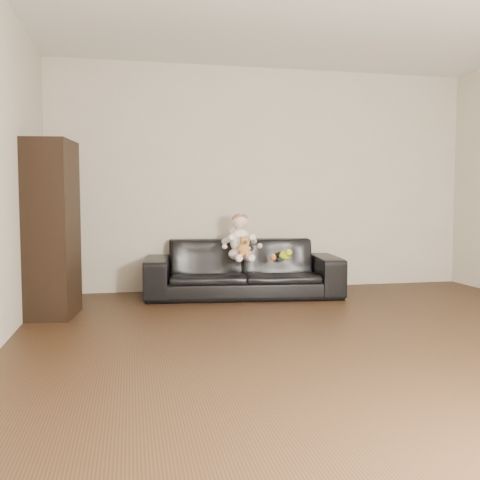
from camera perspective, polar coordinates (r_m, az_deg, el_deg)
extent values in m
plane|color=#362213|center=(3.93, 12.88, -11.32)|extent=(5.50, 5.50, 0.00)
plane|color=#BAB09C|center=(6.39, 2.76, 6.49)|extent=(5.00, 0.00, 5.00)
imported|color=black|center=(5.86, 0.31, -3.02)|extent=(2.18, 1.04, 0.62)
cube|color=black|center=(5.08, -19.51, 1.11)|extent=(0.47, 0.60, 1.58)
cube|color=silver|center=(5.07, -19.38, 5.14)|extent=(0.21, 0.27, 0.28)
ellipsoid|color=#F7D0D2|center=(5.73, 0.00, -1.51)|extent=(0.26, 0.23, 0.14)
ellipsoid|color=white|center=(5.74, -0.03, -0.04)|extent=(0.23, 0.19, 0.26)
sphere|color=beige|center=(5.71, 0.00, 2.00)|extent=(0.18, 0.18, 0.17)
ellipsoid|color=#8C603F|center=(5.72, -0.02, 2.27)|extent=(0.18, 0.18, 0.12)
cylinder|color=#F7D0D2|center=(5.57, -0.19, -1.90)|extent=(0.08, 0.22, 0.08)
cylinder|color=#F7D0D2|center=(5.59, 0.86, -1.88)|extent=(0.08, 0.22, 0.08)
sphere|color=white|center=(5.46, -0.07, -2.02)|extent=(0.07, 0.07, 0.07)
sphere|color=white|center=(5.48, 1.22, -2.00)|extent=(0.07, 0.07, 0.07)
cylinder|color=white|center=(5.65, -1.27, 0.06)|extent=(0.07, 0.18, 0.12)
cylinder|color=white|center=(5.71, 1.43, 0.10)|extent=(0.07, 0.18, 0.12)
ellipsoid|color=#BE7E36|center=(5.57, 0.44, -1.02)|extent=(0.13, 0.12, 0.13)
sphere|color=#BE7E36|center=(5.55, 0.47, -0.05)|extent=(0.10, 0.10, 0.09)
sphere|color=#BE7E36|center=(5.55, 0.13, 0.29)|extent=(0.04, 0.04, 0.03)
sphere|color=#BE7E36|center=(5.56, 0.77, 0.30)|extent=(0.04, 0.04, 0.03)
sphere|color=#593819|center=(5.51, 0.55, -0.18)|extent=(0.04, 0.04, 0.03)
ellipsoid|color=#BCCE18|center=(5.76, 4.81, -1.67)|extent=(0.15, 0.17, 0.10)
sphere|color=#C95C17|center=(5.70, 3.57, -1.92)|extent=(0.07, 0.07, 0.07)
cylinder|color=blue|center=(5.83, 4.60, -2.03)|extent=(0.14, 0.14, 0.02)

